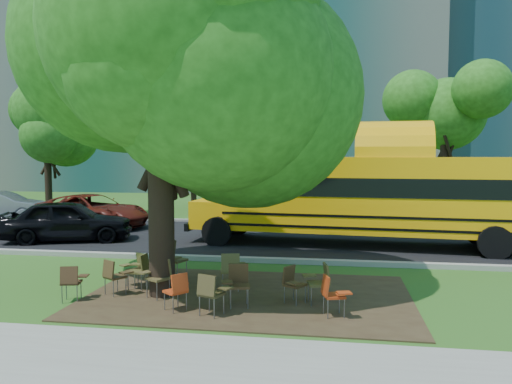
% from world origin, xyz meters
% --- Properties ---
extents(ground, '(160.00, 160.00, 0.00)m').
position_xyz_m(ground, '(0.00, 0.00, 0.00)').
color(ground, '#2D581B').
rests_on(ground, ground).
extents(dirt_patch, '(7.00, 4.50, 0.03)m').
position_xyz_m(dirt_patch, '(1.00, -0.50, 0.01)').
color(dirt_patch, '#382819').
rests_on(dirt_patch, ground).
extents(asphalt_road, '(80.00, 8.00, 0.04)m').
position_xyz_m(asphalt_road, '(0.00, 7.00, 0.02)').
color(asphalt_road, black).
rests_on(asphalt_road, ground).
extents(kerb_near, '(80.00, 0.25, 0.14)m').
position_xyz_m(kerb_near, '(0.00, 3.00, 0.07)').
color(kerb_near, gray).
rests_on(kerb_near, ground).
extents(kerb_far, '(80.00, 0.25, 0.14)m').
position_xyz_m(kerb_far, '(0.00, 11.10, 0.07)').
color(kerb_far, gray).
rests_on(kerb_far, ground).
extents(building_main, '(38.00, 16.00, 22.00)m').
position_xyz_m(building_main, '(-8.00, 36.00, 11.00)').
color(building_main, '#62635E').
rests_on(building_main, ground).
extents(bg_tree_0, '(5.20, 5.20, 7.18)m').
position_xyz_m(bg_tree_0, '(-12.00, 13.00, 4.57)').
color(bg_tree_0, black).
rests_on(bg_tree_0, ground).
extents(bg_tree_2, '(4.80, 4.80, 6.62)m').
position_xyz_m(bg_tree_2, '(-5.00, 16.00, 4.21)').
color(bg_tree_2, black).
rests_on(bg_tree_2, ground).
extents(bg_tree_3, '(5.60, 5.60, 7.84)m').
position_xyz_m(bg_tree_3, '(8.00, 14.00, 5.03)').
color(bg_tree_3, black).
rests_on(bg_tree_3, ground).
extents(main_tree, '(7.20, 7.20, 8.93)m').
position_xyz_m(main_tree, '(-0.87, -0.76, 5.32)').
color(main_tree, black).
rests_on(main_tree, ground).
extents(school_bus, '(12.57, 3.81, 3.03)m').
position_xyz_m(school_bus, '(4.63, 6.01, 1.75)').
color(school_bus, '#FFAD08').
rests_on(school_bus, ground).
extents(chair_0, '(0.53, 0.56, 0.78)m').
position_xyz_m(chair_0, '(-2.60, -1.48, 0.49)').
color(chair_0, '#412917').
rests_on(chair_0, ground).
extents(chair_1, '(0.68, 0.54, 0.81)m').
position_xyz_m(chair_1, '(-1.91, -0.94, 0.50)').
color(chair_1, '#453118').
rests_on(chair_1, ground).
extents(chair_2, '(0.54, 0.68, 0.79)m').
position_xyz_m(chair_2, '(-0.19, -1.79, 0.49)').
color(chair_2, '#C23B14').
rests_on(chair_2, ground).
extents(chair_3, '(0.73, 0.58, 0.87)m').
position_xyz_m(chair_3, '(-0.88, -0.93, 0.54)').
color(chair_3, brown).
rests_on(chair_3, ground).
extents(chair_4, '(0.67, 0.53, 0.85)m').
position_xyz_m(chair_4, '(0.55, -2.01, 0.52)').
color(chair_4, '#41371C').
rests_on(chair_4, ground).
extents(chair_5, '(0.60, 0.63, 0.88)m').
position_xyz_m(chair_5, '(0.91, -1.29, 0.54)').
color(chair_5, '#422D17').
rests_on(chair_5, ground).
extents(chair_6, '(0.61, 0.59, 0.86)m').
position_xyz_m(chair_6, '(2.57, -0.86, 0.53)').
color(chair_6, '#4B4620').
rests_on(chair_6, ground).
extents(chair_7, '(0.60, 0.55, 0.81)m').
position_xyz_m(chair_7, '(2.81, -1.67, 0.50)').
color(chair_7, '#A73311').
rests_on(chair_7, ground).
extents(chair_8, '(0.48, 0.55, 0.83)m').
position_xyz_m(chair_8, '(-1.55, -0.33, 0.51)').
color(chair_8, brown).
rests_on(chair_8, ground).
extents(chair_9, '(0.67, 0.53, 0.79)m').
position_xyz_m(chair_9, '(-1.71, -0.12, 0.49)').
color(chair_9, brown).
rests_on(chair_9, ground).
extents(chair_10, '(0.60, 0.76, 0.96)m').
position_xyz_m(chair_10, '(-1.09, 0.65, 0.59)').
color(chair_10, '#4A3F20').
rests_on(chair_10, ground).
extents(chair_11, '(0.61, 0.64, 0.89)m').
position_xyz_m(chair_11, '(0.55, -0.15, 0.55)').
color(chair_11, brown).
rests_on(chair_11, ground).
extents(chair_12, '(0.53, 0.67, 0.79)m').
position_xyz_m(chair_12, '(2.00, -0.91, 0.49)').
color(chair_12, '#453018').
rests_on(chair_12, ground).
extents(black_car, '(4.77, 3.08, 1.51)m').
position_xyz_m(black_car, '(-6.56, 5.35, 0.76)').
color(black_car, black).
rests_on(black_car, ground).
extents(bg_car_silver, '(4.41, 2.37, 1.38)m').
position_xyz_m(bg_car_silver, '(-12.75, 10.32, 0.69)').
color(bg_car_silver, gray).
rests_on(bg_car_silver, ground).
extents(bg_car_red, '(5.62, 3.75, 1.43)m').
position_xyz_m(bg_car_red, '(-7.39, 8.71, 0.72)').
color(bg_car_red, '#54160E').
rests_on(bg_car_red, ground).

